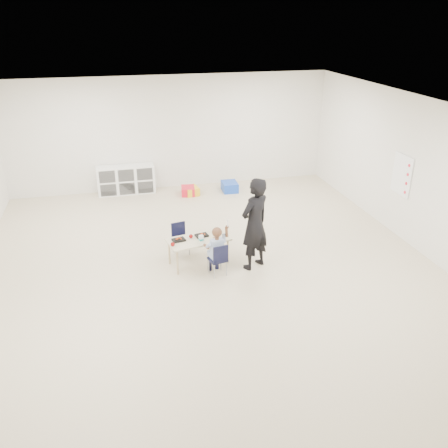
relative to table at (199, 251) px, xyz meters
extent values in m
plane|color=#C5B498|center=(0.15, -0.28, -0.25)|extent=(9.00, 9.00, 0.00)
plane|color=white|center=(0.15, -0.28, 2.55)|extent=(9.00, 9.00, 0.00)
cube|color=white|center=(0.15, 4.22, 1.15)|extent=(8.00, 0.02, 2.80)
cube|color=white|center=(0.15, -4.78, 1.15)|extent=(8.00, 0.02, 2.80)
cube|color=white|center=(4.15, -0.28, 1.15)|extent=(0.02, 9.00, 2.80)
cube|color=beige|center=(0.00, 0.00, 0.23)|extent=(1.17, 0.75, 0.03)
cube|color=black|center=(0.08, 0.09, 0.26)|extent=(0.25, 0.20, 0.03)
cube|color=black|center=(-0.35, 0.01, 0.26)|extent=(0.25, 0.20, 0.03)
cube|color=white|center=(0.04, -0.09, 0.29)|extent=(0.08, 0.08, 0.10)
ellipsoid|color=tan|center=(0.33, -0.05, 0.28)|extent=(0.09, 0.09, 0.07)
sphere|color=maroon|center=(-0.12, 0.06, 0.28)|extent=(0.07, 0.07, 0.07)
sphere|color=maroon|center=(-0.48, -0.18, 0.28)|extent=(0.07, 0.07, 0.07)
cube|color=white|center=(-1.05, 4.00, 0.10)|extent=(1.40, 0.40, 0.70)
cube|color=white|center=(4.13, 0.32, 1.00)|extent=(0.02, 0.60, 0.80)
imported|color=black|center=(0.93, -0.34, 0.58)|extent=(0.72, 0.65, 1.66)
cube|color=red|center=(0.41, 3.52, -0.15)|extent=(0.37, 0.45, 0.20)
cube|color=yellow|center=(0.50, 3.51, -0.15)|extent=(0.37, 0.45, 0.20)
cube|color=blue|center=(1.48, 3.53, -0.14)|extent=(0.39, 0.49, 0.23)
camera|label=1|loc=(-1.36, -7.42, 3.92)|focal=38.00mm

